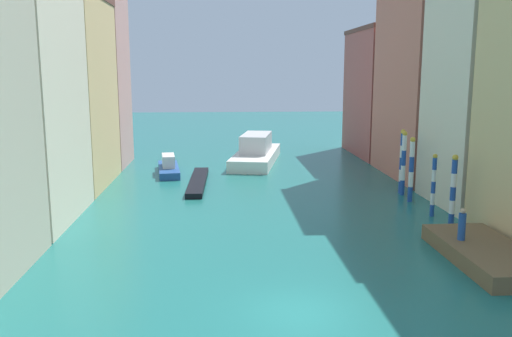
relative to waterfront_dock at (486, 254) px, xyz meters
The scene contains 17 objects.
ground_plane 21.94m from the waterfront_dock, 116.39° to the left, with size 154.00×154.00×0.00m, color #1E6B66.
building_left_1 28.26m from the waterfront_dock, 160.31° to the left, with size 7.97×9.85×17.56m.
building_left_2 32.80m from the waterfront_dock, 142.54° to the left, with size 7.97×10.86×15.05m.
building_left_3 39.27m from the waterfront_dock, 131.50° to the left, with size 7.97×7.36×17.73m.
building_right_2 15.33m from the waterfront_dock, 62.02° to the left, with size 7.97×7.82×18.22m.
building_right_3 24.21m from the waterfront_dock, 74.47° to the left, with size 7.97×11.80×20.61m.
building_right_4 34.59m from the waterfront_dock, 79.99° to the left, with size 7.97×12.11×13.48m.
waterfront_dock is the anchor object (origin of this frame).
person_on_dock 1.74m from the waterfront_dock, 127.68° to the left, with size 0.36×0.36×1.60m.
mooring_pole_0 6.19m from the waterfront_dock, 82.01° to the left, with size 0.35×0.35×4.29m.
mooring_pole_1 8.41m from the waterfront_dock, 85.73° to the left, with size 0.29×0.29×3.97m.
mooring_pole_2 12.26m from the waterfront_dock, 87.25° to the left, with size 0.37×0.37×4.54m.
mooring_pole_3 14.31m from the waterfront_dock, 87.05° to the left, with size 0.36×0.36×4.73m.
mooring_pole_4 14.94m from the waterfront_dock, 86.84° to the left, with size 0.35×0.35×4.79m.
vaporetto_white 30.48m from the waterfront_dock, 107.18° to the left, with size 6.11×13.08×2.87m.
gondola_black 23.88m from the waterfront_dock, 127.11° to the left, with size 1.49×10.59×0.42m.
motorboat_0 29.45m from the waterfront_dock, 125.71° to the left, with size 2.54×7.03×1.67m.
Camera 1 is at (-2.94, -18.95, 9.00)m, focal length 37.90 mm.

